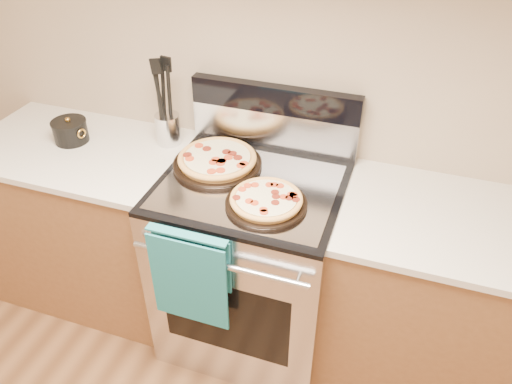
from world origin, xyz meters
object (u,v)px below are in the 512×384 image
(pepperoni_pizza_front, at_px, (266,201))
(utensil_crock, at_px, (168,129))
(pepperoni_pizza_back, at_px, (217,160))
(saucepan, at_px, (71,132))
(range_body, at_px, (252,265))

(pepperoni_pizza_front, relative_size, utensil_crock, 2.20)
(pepperoni_pizza_back, relative_size, utensil_crock, 2.65)
(saucepan, bearing_deg, utensil_crock, 17.12)
(range_body, distance_m, saucepan, 1.05)
(pepperoni_pizza_front, bearing_deg, utensil_crock, 150.33)
(utensil_crock, relative_size, saucepan, 0.91)
(pepperoni_pizza_back, height_order, pepperoni_pizza_front, pepperoni_pizza_back)
(range_body, xyz_separation_m, saucepan, (-0.92, 0.07, 0.51))
(pepperoni_pizza_back, xyz_separation_m, pepperoni_pizza_front, (0.29, -0.20, -0.00))
(range_body, xyz_separation_m, utensil_crock, (-0.48, 0.20, 0.53))
(pepperoni_pizza_back, bearing_deg, saucepan, -179.84)
(pepperoni_pizza_back, distance_m, utensil_crock, 0.33)
(pepperoni_pizza_back, distance_m, saucepan, 0.74)
(pepperoni_pizza_back, height_order, saucepan, saucepan)
(range_body, height_order, pepperoni_pizza_front, pepperoni_pizza_front)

